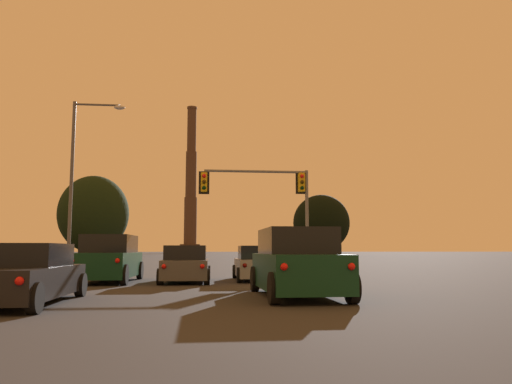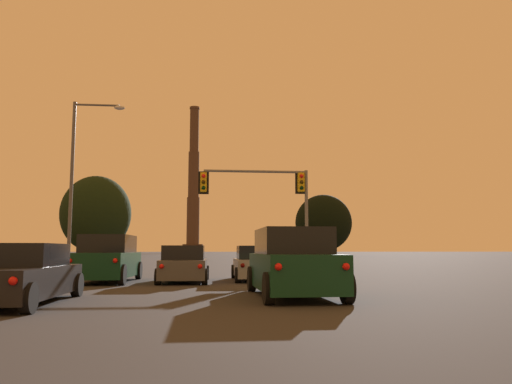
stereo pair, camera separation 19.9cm
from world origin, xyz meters
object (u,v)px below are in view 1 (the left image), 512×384
Objects in this scene: suv_right_lane_second at (297,264)px; sedan_left_lane_second at (24,276)px; hatchback_right_lane_front at (258,264)px; hatchback_center_lane_front at (186,265)px; street_lamp at (79,168)px; suv_left_lane_front at (109,259)px; smokestack at (191,195)px; traffic_light_overhead_right at (270,193)px.

suv_right_lane_second is 1.05× the size of sedan_left_lane_second.
suv_right_lane_second is at bearing -87.21° from hatchback_right_lane_front.
street_lamp reaches higher than hatchback_center_lane_front.
sedan_left_lane_second is at bearing -170.81° from suv_right_lane_second.
suv_left_lane_front is 1.20× the size of hatchback_right_lane_front.
smokestack reaches higher than suv_right_lane_second.
suv_right_lane_second is 166.40m from smokestack.
smokestack is (-8.18, 151.85, 16.45)m from traffic_light_overhead_right.
traffic_light_overhead_right is at bearing 84.71° from suv_right_lane_second.
street_lamp is 149.99m from smokestack.
hatchback_right_lane_front is at bearing 4.73° from suv_left_lane_front.
street_lamp reaches higher than hatchback_right_lane_front.
sedan_left_lane_second is at bearing -89.88° from smokestack.
suv_left_lane_front is at bearing -176.04° from hatchback_right_lane_front.
hatchback_right_lane_front is at bearing 91.61° from suv_right_lane_second.
hatchback_right_lane_front is at bearing 17.33° from hatchback_center_lane_front.
suv_left_lane_front reaches higher than sedan_left_lane_second.
street_lamp is (-10.83, 2.62, 1.62)m from traffic_light_overhead_right.
street_lamp reaches higher than suv_right_lane_second.
street_lamp is at bearing 121.00° from suv_right_lane_second.
suv_left_lane_front is at bearing -68.65° from street_lamp.
street_lamp is (-9.48, 8.56, 5.29)m from hatchback_right_lane_front.
suv_left_lane_front is 10.27m from traffic_light_overhead_right.
smokestack reaches higher than suv_left_lane_front.
smokestack is (-0.34, 166.23, 20.12)m from sedan_left_lane_second.
hatchback_right_lane_front is 10.64m from sedan_left_lane_second.
sedan_left_lane_second is 167.45m from smokestack.
street_lamp is at bearing 99.99° from sedan_left_lane_second.
suv_left_lane_front is 1.00× the size of suv_right_lane_second.
smokestack reaches higher than hatchback_center_lane_front.
traffic_light_overhead_right is 0.62× the size of street_lamp.
hatchback_right_lane_front is at bearing -102.81° from traffic_light_overhead_right.
smokestack is (2.65, 149.24, 14.83)m from street_lamp.
suv_right_lane_second is 0.80× the size of traffic_light_overhead_right.
suv_left_lane_front is at bearing 171.97° from hatchback_center_lane_front.
suv_left_lane_front is 0.50× the size of street_lamp.
suv_left_lane_front reaches higher than hatchback_right_lane_front.
traffic_light_overhead_right is 152.96m from smokestack.
suv_right_lane_second is 0.50× the size of street_lamp.
traffic_light_overhead_right is (1.06, 13.20, 3.44)m from suv_right_lane_second.
suv_right_lane_second reaches higher than hatchback_right_lane_front.
suv_left_lane_front and suv_right_lane_second have the same top height.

